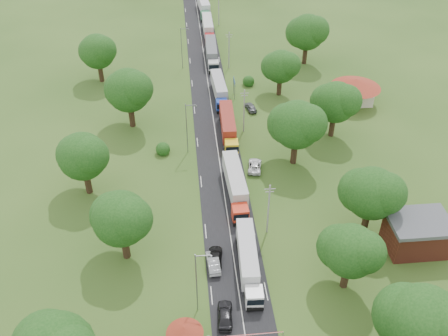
{
  "coord_description": "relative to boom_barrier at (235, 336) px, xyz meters",
  "views": [
    {
      "loc": [
        -5.91,
        -60.01,
        52.35
      ],
      "look_at": [
        0.24,
        5.5,
        3.0
      ],
      "focal_mm": 40.0,
      "sensor_mm": 36.0,
      "label": 1
    }
  ],
  "objects": [
    {
      "name": "tree_10",
      "position": [
        -13.65,
        15.16,
        6.33
      ],
      "size": [
        8.8,
        8.8,
        11.07
      ],
      "color": "#382616",
      "rests_on": "ground"
    },
    {
      "name": "tree_6",
      "position": [
        16.35,
        60.14,
        5.7
      ],
      "size": [
        8.0,
        8.0,
        10.1
      ],
      "color": "#382616",
      "rests_on": "ground"
    },
    {
      "name": "truck_4",
      "position": [
        3.05,
        78.37,
        1.24
      ],
      "size": [
        2.83,
        14.55,
        4.03
      ],
      "color": "silver",
      "rests_on": "ground"
    },
    {
      "name": "truck_1",
      "position": [
        3.13,
        27.0,
        1.26
      ],
      "size": [
        3.03,
        14.68,
        4.06
      ],
      "color": "red",
      "rests_on": "ground"
    },
    {
      "name": "truck_0",
      "position": [
        3.05,
        10.88,
        1.1
      ],
      "size": [
        2.8,
        13.57,
        3.75
      ],
      "color": "white",
      "rests_on": "ground"
    },
    {
      "name": "pole_1",
      "position": [
        6.86,
        18.0,
        3.79
      ],
      "size": [
        1.6,
        0.24,
        9.0
      ],
      "color": "gray",
      "rests_on": "ground"
    },
    {
      "name": "info_sign",
      "position": [
        6.56,
        60.0,
        2.11
      ],
      "size": [
        0.12,
        3.1,
        4.1
      ],
      "color": "slate",
      "rests_on": "ground"
    },
    {
      "name": "car_lane_mid",
      "position": [
        -1.64,
        12.0,
        -0.14
      ],
      "size": [
        1.89,
        4.64,
        1.5
      ],
      "primitive_type": "imported",
      "rotation": [
        0.0,
        0.0,
        3.21
      ],
      "color": "gray",
      "rests_on": "ground"
    },
    {
      "name": "boom_barrier",
      "position": [
        0.0,
        0.0,
        0.0
      ],
      "size": [
        9.22,
        0.35,
        1.18
      ],
      "color": "slate",
      "rests_on": "ground"
    },
    {
      "name": "tree_5",
      "position": [
        23.35,
        43.16,
        6.33
      ],
      "size": [
        8.8,
        8.8,
        11.07
      ],
      "color": "#382616",
      "rests_on": "ground"
    },
    {
      "name": "car_lane_front",
      "position": [
        -0.84,
        3.22,
        -0.1
      ],
      "size": [
        2.26,
        4.79,
        1.59
      ],
      "primitive_type": "imported",
      "rotation": [
        0.0,
        0.0,
        3.06
      ],
      "color": "black",
      "rests_on": "ground"
    },
    {
      "name": "tree_1",
      "position": [
        19.34,
        -4.83,
        6.96
      ],
      "size": [
        9.6,
        9.6,
        12.05
      ],
      "color": "#382616",
      "rests_on": "ground"
    },
    {
      "name": "house_cream",
      "position": [
        31.36,
        55.0,
        2.75
      ],
      "size": [
        10.08,
        10.08,
        5.8
      ],
      "color": "beige",
      "rests_on": "ground"
    },
    {
      "name": "lamp_0",
      "position": [
        -3.99,
        5.0,
        4.66
      ],
      "size": [
        2.03,
        0.22,
        10.0
      ],
      "color": "slate",
      "rests_on": "ground"
    },
    {
      "name": "tree_3",
      "position": [
        21.35,
        17.16,
        6.33
      ],
      "size": [
        8.8,
        8.8,
        11.07
      ],
      "color": "#382616",
      "rests_on": "ground"
    },
    {
      "name": "tree_11",
      "position": [
        -20.65,
        30.16,
        6.33
      ],
      "size": [
        8.8,
        8.8,
        11.07
      ],
      "color": "#382616",
      "rests_on": "ground"
    },
    {
      "name": "car_verge_near",
      "position": [
        7.27,
        33.72,
        -0.22
      ],
      "size": [
        3.08,
        5.13,
        1.33
      ],
      "primitive_type": "imported",
      "rotation": [
        0.0,
        0.0,
        2.95
      ],
      "color": "white",
      "rests_on": "ground"
    },
    {
      "name": "ground",
      "position": [
        1.36,
        25.0,
        -0.89
      ],
      "size": [
        260.0,
        260.0,
        0.0
      ],
      "primitive_type": "plane",
      "color": "#2C4C19",
      "rests_on": "ground"
    },
    {
      "name": "guard_booth",
      "position": [
        -5.84,
        -0.0,
        1.27
      ],
      "size": [
        4.4,
        4.4,
        3.45
      ],
      "color": "beige",
      "rests_on": "ground"
    },
    {
      "name": "truck_6",
      "position": [
        3.22,
        111.67,
        1.26
      ],
      "size": [
        3.28,
        14.71,
        4.06
      ],
      "color": "#2B754A",
      "rests_on": "ground"
    },
    {
      "name": "car_lane_rear",
      "position": [
        -1.27,
        13.0,
        -0.2
      ],
      "size": [
        2.46,
        4.93,
        1.37
      ],
      "primitive_type": "imported",
      "rotation": [
        0.0,
        0.0,
        3.03
      ],
      "color": "black",
      "rests_on": "ground"
    },
    {
      "name": "truck_2",
      "position": [
        3.71,
        44.68,
        1.22
      ],
      "size": [
        2.79,
        14.39,
        3.98
      ],
      "color": "gold",
      "rests_on": "ground"
    },
    {
      "name": "tree_7",
      "position": [
        25.34,
        75.17,
        6.96
      ],
      "size": [
        9.6,
        9.6,
        12.05
      ],
      "color": "#382616",
      "rests_on": "ground"
    },
    {
      "name": "tree_13",
      "position": [
        -22.65,
        70.16,
        6.33
      ],
      "size": [
        8.8,
        8.8,
        11.07
      ],
      "color": "#382616",
      "rests_on": "ground"
    },
    {
      "name": "pole_4",
      "position": [
        6.86,
        102.0,
        3.79
      ],
      "size": [
        1.6,
        0.24,
        9.0
      ],
      "color": "gray",
      "rests_on": "ground"
    },
    {
      "name": "truck_5",
      "position": [
        3.31,
        94.87,
        1.22
      ],
      "size": [
        2.56,
        14.38,
        3.99
      ],
      "color": "maroon",
      "rests_on": "ground"
    },
    {
      "name": "house_brick",
      "position": [
        27.36,
        13.0,
        1.76
      ],
      "size": [
        8.6,
        6.6,
        5.2
      ],
      "color": "maroon",
      "rests_on": "ground"
    },
    {
      "name": "truck_3",
      "position": [
        3.33,
        59.75,
        1.1
      ],
      "size": [
        2.83,
        13.58,
        3.75
      ],
      "color": "#193496",
      "rests_on": "ground"
    },
    {
      "name": "tree_4",
      "position": [
        14.34,
        35.17,
        6.96
      ],
      "size": [
        9.6,
        9.6,
        12.05
      ],
      "color": "#382616",
      "rests_on": "ground"
    },
    {
      "name": "tree_12",
      "position": [
        -14.66,
        50.17,
        6.96
      ],
      "size": [
        9.6,
        9.6,
        12.05
      ],
      "color": "#382616",
      "rests_on": "ground"
    },
    {
      "name": "pole_3",
      "position": [
        6.86,
        74.0,
        3.79
      ],
      "size": [
        1.6,
        0.24,
        9.0
      ],
      "color": "gray",
      "rests_on": "ground"
    },
    {
      "name": "pole_2",
      "position": [
        6.86,
        46.0,
        3.79
      ],
      "size": [
        1.6,
        0.24,
        9.0
      ],
      "color": "gray",
      "rests_on": "ground"
    },
    {
      "name": "lamp_1",
      "position": [
        -3.99,
        40.0,
        4.66
      ],
      "size": [
        2.03,
        0.22,
        10.0
      ],
      "color": "slate",
      "rests_on": "ground"
    },
    {
      "name": "road",
      "position": [
        1.36,
        45.0,
        -0.89
      ],
      "size": [
        8.0,
        200.0,
        0.04
      ],
      "primitive_type": "cube",
      "color": "black",
      "rests_on": "ground"
    },
    {
      "name": "tree_2",
      "position": [
        15.35,
        7.14,
        5.7
      ],
      "size": [
        8.0,
        8.0,
        10.1
      ],
      "color": "#382616",
      "rests_on": "ground"
    },
    {
      "name": "lamp_2",
      "position": [
        -3.99,
        75.0,
        4.66
      ],
      "size": [
        2.03,
        0.22,
        10.0
      ],
      "color": "slate",
      "rests_on": "ground"
    },
    {
      "name": "car_verge_far",
      "position": [
        9.36,
        53.94,
        -0.2
      ],
      "size": [
        2.4,
        4.32,
        1.39
      ],
      "primitive_type": "imported",
      "rotation": [
        0.0,
        0.0,
        3.34
      ],
      "color": "#53575A",
      "rests_on": "ground"
    }
  ]
}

